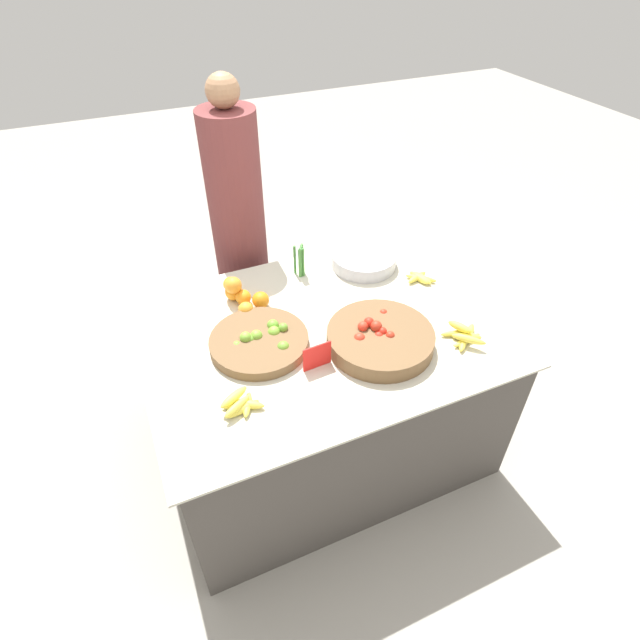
% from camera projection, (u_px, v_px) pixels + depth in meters
% --- Properties ---
extents(ground_plane, '(12.00, 12.00, 0.00)m').
position_uv_depth(ground_plane, '(320.00, 436.00, 2.71)').
color(ground_plane, '#A39E93').
extents(market_table, '(1.56, 1.18, 0.78)m').
position_uv_depth(market_table, '(320.00, 388.00, 2.46)').
color(market_table, '#4C4742').
rests_on(market_table, ground_plane).
extents(lime_bowl, '(0.42, 0.42, 0.08)m').
position_uv_depth(lime_bowl, '(260.00, 341.00, 2.11)').
color(lime_bowl, brown).
rests_on(lime_bowl, market_table).
extents(tomato_basket, '(0.45, 0.45, 0.11)m').
position_uv_depth(tomato_basket, '(380.00, 338.00, 2.11)').
color(tomato_basket, brown).
rests_on(tomato_basket, market_table).
extents(orange_pile, '(0.18, 0.22, 0.14)m').
position_uv_depth(orange_pile, '(241.00, 294.00, 2.32)').
color(orange_pile, orange).
rests_on(orange_pile, market_table).
extents(metal_bowl, '(0.33, 0.33, 0.07)m').
position_uv_depth(metal_bowl, '(364.00, 260.00, 2.58)').
color(metal_bowl, '#B7B7BF').
rests_on(metal_bowl, market_table).
extents(price_sign, '(0.12, 0.01, 0.12)m').
position_uv_depth(price_sign, '(317.00, 356.00, 2.00)').
color(price_sign, red).
rests_on(price_sign, market_table).
extents(veg_bundle, '(0.05, 0.05, 0.16)m').
position_uv_depth(veg_bundle, '(301.00, 261.00, 2.49)').
color(veg_bundle, '#428438').
rests_on(veg_bundle, market_table).
extents(banana_bunch_middle_left, '(0.15, 0.14, 0.03)m').
position_uv_depth(banana_bunch_middle_left, '(420.00, 278.00, 2.49)').
color(banana_bunch_middle_left, '#EFDB4C').
rests_on(banana_bunch_middle_left, market_table).
extents(banana_bunch_middle_right, '(0.18, 0.20, 0.06)m').
position_uv_depth(banana_bunch_middle_right, '(465.00, 336.00, 2.14)').
color(banana_bunch_middle_right, '#EFDB4C').
rests_on(banana_bunch_middle_right, market_table).
extents(banana_bunch_front_left, '(0.17, 0.14, 0.06)m').
position_uv_depth(banana_bunch_front_left, '(240.00, 404.00, 1.85)').
color(banana_bunch_front_left, '#EFDB4C').
rests_on(banana_bunch_front_left, market_table).
extents(vendor_person, '(0.29, 0.29, 1.66)m').
position_uv_depth(vendor_person, '(241.00, 244.00, 2.76)').
color(vendor_person, brown).
rests_on(vendor_person, ground_plane).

